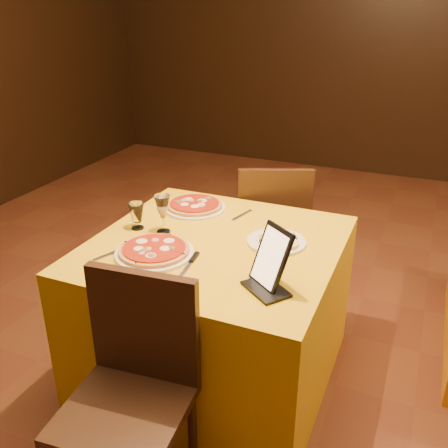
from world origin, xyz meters
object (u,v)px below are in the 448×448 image
at_px(pizza_near, 154,251).
at_px(wine_glass, 163,214).
at_px(main_table, 216,311).
at_px(water_glass, 137,216).
at_px(pizza_far, 195,206).
at_px(chair_main_far, 271,230).
at_px(tablet, 271,257).
at_px(chair_main_near, 124,412).

distance_m(pizza_near, wine_glass, 0.24).
bearing_deg(wine_glass, main_table, -1.15).
distance_m(wine_glass, water_glass, 0.14).
bearing_deg(wine_glass, water_glass, -174.33).
height_order(main_table, pizza_far, pizza_far).
bearing_deg(main_table, pizza_far, 129.46).
relative_size(chair_main_far, tablet, 3.73).
bearing_deg(pizza_near, wine_glass, 109.20).
height_order(main_table, tablet, tablet).
bearing_deg(main_table, pizza_near, -133.06).
distance_m(chair_main_far, wine_glass, 0.96).
bearing_deg(tablet, chair_main_far, 144.76).
bearing_deg(pizza_near, main_table, 46.94).
height_order(main_table, wine_glass, wine_glass).
distance_m(main_table, chair_main_near, 0.80).
xyz_separation_m(main_table, chair_main_near, (0.00, -0.79, 0.08)).
relative_size(chair_main_near, wine_glass, 4.79).
bearing_deg(pizza_near, pizza_far, 97.09).
height_order(main_table, chair_main_near, chair_main_near).
bearing_deg(water_glass, tablet, -17.83).
xyz_separation_m(main_table, tablet, (0.34, -0.25, 0.49)).
distance_m(main_table, wine_glass, 0.54).
bearing_deg(chair_main_far, tablet, 84.60).
distance_m(chair_main_near, wine_glass, 0.93).
relative_size(chair_main_near, pizza_near, 2.65).
xyz_separation_m(pizza_near, pizza_far, (-0.07, 0.53, 0.00)).
height_order(pizza_far, water_glass, water_glass).
distance_m(pizza_near, water_glass, 0.30).
bearing_deg(water_glass, wine_glass, 5.67).
xyz_separation_m(chair_main_far, wine_glass, (-0.27, -0.83, 0.39)).
height_order(wine_glass, water_glass, wine_glass).
distance_m(pizza_far, tablet, 0.84).
distance_m(main_table, chair_main_far, 0.84).
relative_size(pizza_far, wine_glass, 1.71).
bearing_deg(pizza_near, water_glass, 136.18).
xyz_separation_m(chair_main_far, pizza_far, (-0.26, -0.51, 0.31)).
bearing_deg(chair_main_near, chair_main_far, 84.87).
height_order(main_table, pizza_near, pizza_near).
bearing_deg(main_table, wine_glass, 178.85).
height_order(wine_glass, tablet, tablet).
relative_size(chair_main_near, water_glass, 7.00).
distance_m(chair_main_far, water_glass, 1.00).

